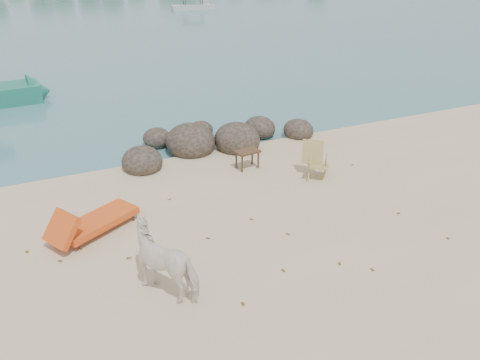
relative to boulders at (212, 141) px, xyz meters
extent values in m
ellipsoid|color=black|center=(-2.40, -0.63, -0.02)|extent=(1.15, 1.27, 0.86)
ellipsoid|color=black|center=(-0.70, 0.07, 0.04)|extent=(1.51, 1.66, 1.13)
ellipsoid|color=black|center=(0.70, -0.33, 0.03)|extent=(1.42, 1.56, 1.06)
ellipsoid|color=black|center=(1.90, 0.47, -0.04)|extent=(1.05, 1.15, 0.79)
ellipsoid|color=black|center=(3.00, -0.23, -0.05)|extent=(0.99, 1.08, 0.74)
ellipsoid|color=black|center=(-1.50, 1.07, -0.07)|extent=(0.89, 0.98, 0.67)
ellipsoid|color=black|center=(0.10, 1.27, -0.09)|extent=(0.77, 0.85, 0.58)
imported|color=white|center=(-3.23, -6.03, 0.43)|extent=(1.49, 1.67, 1.31)
plane|color=brown|center=(0.52, -7.17, -0.22)|extent=(0.10, 0.10, 0.00)
plane|color=brown|center=(-3.73, -4.79, -0.22)|extent=(0.12, 0.12, 0.00)
plane|color=brown|center=(-2.01, -4.79, -0.22)|extent=(0.14, 0.14, 0.00)
plane|color=brown|center=(2.73, -6.97, -0.22)|extent=(0.13, 0.13, 0.00)
plane|color=brown|center=(-5.60, -3.70, -0.22)|extent=(0.12, 0.12, 0.00)
plane|color=brown|center=(-5.01, -4.32, -0.22)|extent=(0.14, 0.14, 0.00)
plane|color=brown|center=(-1.08, -6.47, -0.22)|extent=(0.10, 0.10, 0.00)
plane|color=brown|center=(0.05, -6.74, -0.22)|extent=(0.13, 0.13, 0.00)
plane|color=brown|center=(-2.20, -7.00, -0.22)|extent=(0.11, 0.11, 0.00)
plane|color=brown|center=(-0.35, -5.37, -0.22)|extent=(0.14, 0.14, 0.00)
plane|color=brown|center=(2.49, -5.69, -0.22)|extent=(0.13, 0.13, 0.00)
plane|color=brown|center=(3.18, -2.97, -0.22)|extent=(0.13, 0.13, 0.00)
plane|color=brown|center=(-0.80, -4.47, -0.22)|extent=(0.14, 0.14, 0.00)
plane|color=brown|center=(-2.25, -2.75, -0.22)|extent=(0.12, 0.12, 0.00)
plane|color=brown|center=(-3.38, -5.06, -0.22)|extent=(0.13, 0.13, 0.00)
camera|label=1|loc=(-4.92, -12.82, 5.47)|focal=35.00mm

